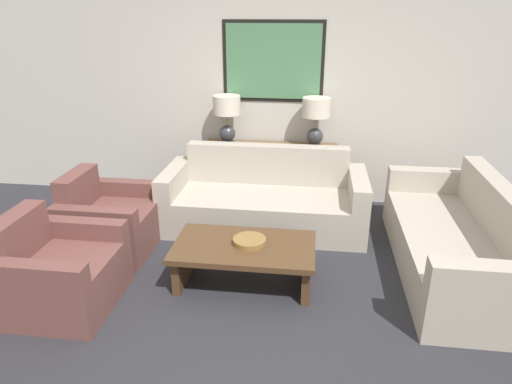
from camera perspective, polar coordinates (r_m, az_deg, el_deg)
ground_plane at (r=3.78m, az=-1.88°, el=-15.13°), size 20.00×20.00×0.00m
back_wall at (r=5.60m, az=2.17°, el=12.27°), size 8.29×0.12×2.65m
console_table at (r=5.60m, az=1.78°, el=2.20°), size 1.59×0.36×0.76m
table_lamp_left at (r=5.46m, az=-3.66°, el=9.87°), size 0.32×0.32×0.57m
table_lamp_right at (r=5.37m, az=7.50°, el=9.50°), size 0.32×0.32×0.57m
couch_by_back_wall at (r=5.05m, az=1.05°, el=-1.21°), size 2.18×0.90×0.85m
couch_by_side at (r=4.57m, az=23.82°, el=-5.85°), size 0.90×2.18×0.85m
coffee_table at (r=4.01m, az=-1.48°, el=-7.82°), size 1.22×0.70×0.38m
decorative_bowl at (r=3.97m, az=-0.86°, el=-6.14°), size 0.29×0.29×0.05m
armchair_near_back_wall at (r=4.83m, az=-17.84°, el=-3.55°), size 0.82×0.87×0.79m
armchair_near_camera at (r=4.09m, az=-23.38°, el=-9.27°), size 0.82×0.87×0.79m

